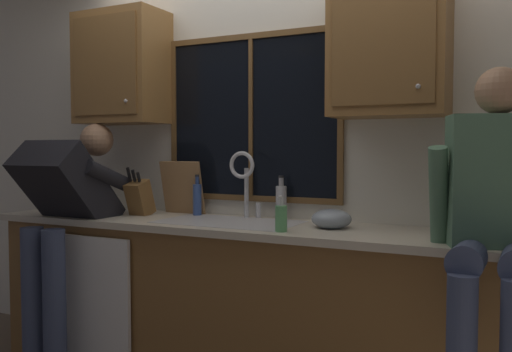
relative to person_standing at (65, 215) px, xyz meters
name	(u,v)px	position (x,y,z in m)	size (l,w,h in m)	color
back_wall	(271,159)	(1.06, 0.65, 0.34)	(5.54, 0.12, 2.55)	silver
window_glass	(252,118)	(0.97, 0.58, 0.59)	(1.10, 0.02, 0.95)	black
window_frame_top	(251,36)	(0.97, 0.57, 1.08)	(1.17, 0.02, 0.04)	brown
window_frame_bottom	(251,198)	(0.97, 0.57, 0.09)	(1.17, 0.02, 0.04)	brown
window_frame_left	(174,120)	(0.40, 0.57, 0.59)	(0.04, 0.02, 0.95)	brown
window_frame_right	(341,115)	(1.53, 0.57, 0.59)	(0.04, 0.02, 0.95)	brown
window_mullion_center	(251,118)	(0.97, 0.57, 0.59)	(0.02, 0.02, 0.95)	brown
lower_cabinet_run	(245,307)	(1.06, 0.30, -0.50)	(3.14, 0.58, 0.88)	brown
countertop	(243,227)	(1.06, 0.28, -0.04)	(3.20, 0.62, 0.04)	beige
dishwasher_front	(89,299)	(0.20, -0.02, -0.48)	(0.60, 0.02, 0.74)	white
upper_cabinet_left	(122,69)	(0.10, 0.42, 0.92)	(0.58, 0.36, 0.72)	olive
upper_cabinet_right	(390,46)	(1.84, 0.42, 0.92)	(0.58, 0.36, 0.72)	olive
sink	(229,239)	(0.97, 0.29, -0.12)	(0.80, 0.46, 0.21)	#B7B7BC
faucet	(245,176)	(0.97, 0.47, 0.23)	(0.18, 0.09, 0.40)	silver
person_standing	(65,215)	(0.00, 0.00, 0.00)	(0.53, 0.71, 1.50)	#384260
person_sitting_on_counter	(496,206)	(2.37, 0.01, 0.16)	(0.54, 0.65, 1.26)	#384260
knife_block	(140,198)	(0.31, 0.31, 0.09)	(0.12, 0.18, 0.32)	brown
cutting_board	(182,188)	(0.51, 0.50, 0.15)	(0.29, 0.02, 0.34)	#997047
mixing_bowl	(331,219)	(1.57, 0.32, 0.03)	(0.21, 0.21, 0.11)	#8C99A8
soap_dispenser	(281,218)	(1.38, 0.08, 0.05)	(0.06, 0.07, 0.18)	#59A566
bottle_green_glass	(197,199)	(0.64, 0.46, 0.09)	(0.05, 0.05, 0.25)	#334C8C
bottle_tall_clear	(281,202)	(1.19, 0.51, 0.09)	(0.06, 0.06, 0.26)	#B7B7BC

